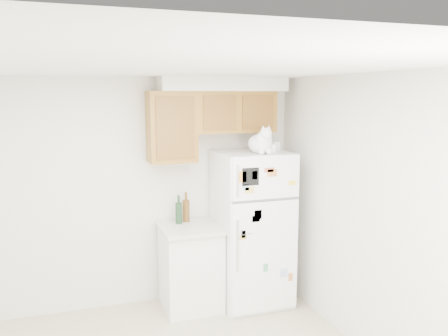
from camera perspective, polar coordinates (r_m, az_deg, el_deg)
name	(u,v)px	position (r m, az deg, el deg)	size (l,w,h in m)	color
room_shell	(170,183)	(3.48, -6.55, -1.82)	(3.84, 4.04, 2.52)	silver
refrigerator	(252,228)	(5.29, 3.41, -7.22)	(0.76, 0.78, 1.70)	white
base_counter	(191,267)	(5.27, -4.04, -11.74)	(0.64, 0.64, 0.92)	white
cat	(262,143)	(4.99, 4.55, 3.07)	(0.30, 0.44, 0.31)	white
storage_box_back	(271,146)	(5.26, 5.62, 2.64)	(0.18, 0.13, 0.10)	white
storage_box_front	(268,148)	(5.11, 5.33, 2.40)	(0.15, 0.11, 0.09)	white
bottle_green	(179,209)	(5.20, -5.47, -4.99)	(0.07, 0.07, 0.31)	#19381E
bottle_amber	(186,207)	(5.26, -4.59, -4.69)	(0.08, 0.08, 0.33)	#593814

